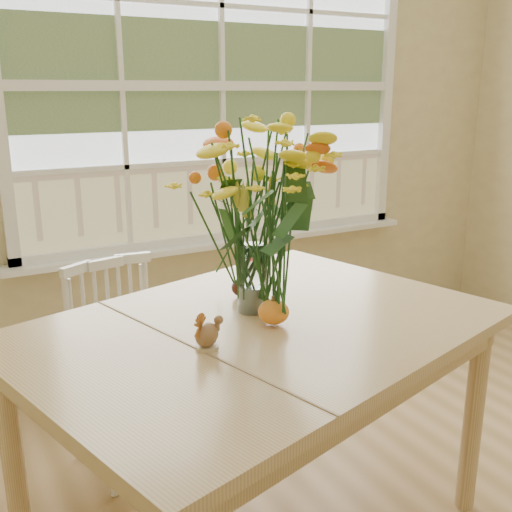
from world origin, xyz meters
TOP-DOWN VIEW (x-y plane):
  - wall_back at (0.00, 2.25)m, footprint 4.00×0.02m
  - window at (0.00, 2.21)m, footprint 2.42×0.12m
  - dining_table at (-0.56, 0.78)m, footprint 1.74×1.44m
  - windsor_chair at (-0.84, 1.48)m, footprint 0.46×0.44m
  - flower_vase at (-0.53, 0.89)m, footprint 0.48×0.48m
  - pumpkin at (-0.53, 0.75)m, footprint 0.10×0.10m
  - turkey_figurine at (-0.79, 0.68)m, footprint 0.11×0.10m
  - dark_gourd at (-0.50, 1.03)m, footprint 0.12×0.07m

SIDE VIEW (x-z plane):
  - windsor_chair at x=-0.84m, z-range 0.05..0.90m
  - dining_table at x=-0.56m, z-range 0.31..1.12m
  - dark_gourd at x=-0.50m, z-range 0.81..0.87m
  - pumpkin at x=-0.53m, z-range 0.81..0.88m
  - turkey_figurine at x=-0.79m, z-range 0.80..0.90m
  - flower_vase at x=-0.53m, z-range 0.86..1.43m
  - wall_back at x=0.00m, z-range 0.00..2.70m
  - window at x=0.00m, z-range 0.66..2.40m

